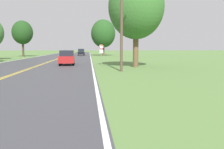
{
  "coord_description": "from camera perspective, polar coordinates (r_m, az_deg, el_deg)",
  "views": [
    {
      "loc": [
        5.92,
        2.13,
        2.07
      ],
      "look_at": [
        6.84,
        11.58,
        1.0
      ],
      "focal_mm": 38.0,
      "sensor_mm": 36.0,
      "label": 1
    }
  ],
  "objects": [
    {
      "name": "car_black_suv_approaching",
      "position": [
        66.96,
        -7.45,
        5.4
      ],
      "size": [
        2.04,
        4.14,
        1.81
      ],
      "rotation": [
        0.0,
        0.0,
        -1.53
      ],
      "color": "black",
      "rests_on": "ground"
    },
    {
      "name": "tree_left_verge",
      "position": [
        60.79,
        -20.75,
        9.42
      ],
      "size": [
        4.84,
        4.84,
        8.49
      ],
      "color": "#473828",
      "rests_on": "ground"
    },
    {
      "name": "traffic_sign",
      "position": [
        29.16,
        -2.58,
        6.03
      ],
      "size": [
        0.6,
        0.1,
        2.49
      ],
      "color": "gray",
      "rests_on": "ground"
    },
    {
      "name": "tree_right_cluster",
      "position": [
        64.21,
        -2.14,
        9.8
      ],
      "size": [
        6.46,
        6.46,
        9.59
      ],
      "color": "brown",
      "rests_on": "ground"
    },
    {
      "name": "tree_mid_treeline",
      "position": [
        26.13,
        5.84,
        15.83
      ],
      "size": [
        5.9,
        5.9,
        9.78
      ],
      "color": "brown",
      "rests_on": "ground"
    },
    {
      "name": "utility_pole_midground",
      "position": [
        21.0,
        2.31,
        12.07
      ],
      "size": [
        1.8,
        0.24,
        7.97
      ],
      "color": "brown",
      "rests_on": "ground"
    },
    {
      "name": "car_red_suv_nearest",
      "position": [
        29.43,
        -10.78,
        4.1
      ],
      "size": [
        1.95,
        4.4,
        1.78
      ],
      "rotation": [
        0.0,
        0.0,
        -1.53
      ],
      "color": "black",
      "rests_on": "ground"
    },
    {
      "name": "car_champagne_sedan_mid_near",
      "position": [
        87.55,
        -10.97,
        5.4
      ],
      "size": [
        1.9,
        4.62,
        1.27
      ],
      "rotation": [
        0.0,
        0.0,
        1.56
      ],
      "color": "black",
      "rests_on": "ground"
    }
  ]
}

